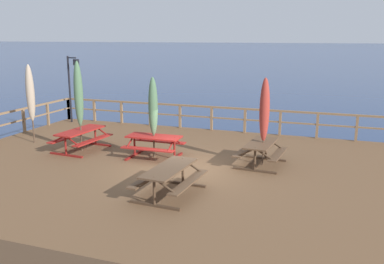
% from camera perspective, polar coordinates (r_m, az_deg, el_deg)
% --- Properties ---
extents(ground_plane, '(600.00, 600.00, 0.00)m').
position_cam_1_polar(ground_plane, '(13.66, -1.23, -8.19)').
color(ground_plane, navy).
extents(wooden_deck, '(16.93, 11.50, 0.81)m').
position_cam_1_polar(wooden_deck, '(13.52, -1.23, -6.59)').
color(wooden_deck, brown).
rests_on(wooden_deck, ground).
extents(railing_waterside_far, '(16.73, 0.10, 1.09)m').
position_cam_1_polar(railing_waterside_far, '(18.39, 4.96, 2.32)').
color(railing_waterside_far, brown).
rests_on(railing_waterside_far, wooden_deck).
extents(picnic_table_back_right, '(1.52, 1.88, 0.78)m').
position_cam_1_polar(picnic_table_back_right, '(13.72, 9.38, -2.28)').
color(picnic_table_back_right, brown).
rests_on(picnic_table_back_right, wooden_deck).
extents(picnic_table_front_left, '(1.89, 1.42, 0.78)m').
position_cam_1_polar(picnic_table_front_left, '(14.47, -5.21, -1.34)').
color(picnic_table_front_left, maroon).
rests_on(picnic_table_front_left, wooden_deck).
extents(picnic_table_front_right, '(1.52, 2.16, 0.78)m').
position_cam_1_polar(picnic_table_front_right, '(11.06, -3.10, -5.82)').
color(picnic_table_front_right, brown).
rests_on(picnic_table_front_right, wooden_deck).
extents(picnic_table_back_left, '(1.55, 2.16, 0.78)m').
position_cam_1_polar(picnic_table_back_left, '(15.87, -14.94, -0.43)').
color(picnic_table_back_left, maroon).
rests_on(picnic_table_back_left, wooden_deck).
extents(patio_umbrella_tall_back_left, '(0.32, 0.32, 2.86)m').
position_cam_1_polar(patio_umbrella_tall_back_left, '(13.49, 9.87, 2.95)').
color(patio_umbrella_tall_back_left, '#4C3828').
rests_on(patio_umbrella_tall_back_left, wooden_deck).
extents(patio_umbrella_short_mid, '(0.32, 0.32, 2.79)m').
position_cam_1_polar(patio_umbrella_short_mid, '(14.24, -5.33, 3.43)').
color(patio_umbrella_short_mid, '#4C3828').
rests_on(patio_umbrella_short_mid, wooden_deck).
extents(patio_umbrella_tall_mid_left, '(0.32, 0.32, 3.08)m').
position_cam_1_polar(patio_umbrella_tall_mid_left, '(17.33, -21.21, 4.93)').
color(patio_umbrella_tall_mid_left, '#4C3828').
rests_on(patio_umbrella_tall_mid_left, wooden_deck).
extents(patio_umbrella_tall_back_right, '(0.32, 0.32, 3.27)m').
position_cam_1_polar(patio_umbrella_tall_back_right, '(15.53, -15.23, 4.97)').
color(patio_umbrella_tall_back_right, '#4C3828').
rests_on(patio_umbrella_tall_back_right, wooden_deck).
extents(lamp_post_hooked, '(0.68, 0.26, 3.20)m').
position_cam_1_polar(lamp_post_hooked, '(20.90, -16.08, 6.96)').
color(lamp_post_hooked, black).
rests_on(lamp_post_hooked, wooden_deck).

